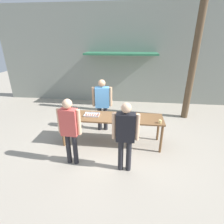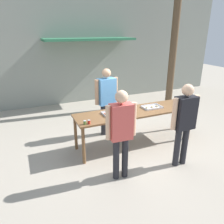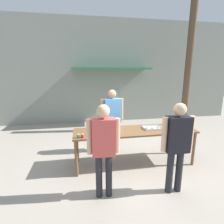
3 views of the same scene
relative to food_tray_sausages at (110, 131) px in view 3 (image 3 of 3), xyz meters
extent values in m
plane|color=#A39989|center=(0.61, -0.03, -0.91)|extent=(24.00, 24.00, 0.00)
cube|color=gray|center=(0.61, 3.97, 1.34)|extent=(12.00, 0.12, 4.50)
cube|color=#2D704C|center=(0.61, 3.42, 1.49)|extent=(3.20, 1.00, 0.08)
cube|color=brown|center=(0.61, -0.03, -0.03)|extent=(2.98, 0.79, 0.04)
cylinder|color=brown|center=(-0.81, -0.36, -0.48)|extent=(0.07, 0.07, 0.85)
cylinder|color=brown|center=(2.03, -0.36, -0.48)|extent=(0.07, 0.07, 0.85)
cylinder|color=brown|center=(-0.81, 0.30, -0.48)|extent=(0.07, 0.07, 0.85)
cylinder|color=brown|center=(2.03, 0.30, -0.48)|extent=(0.07, 0.07, 0.85)
cube|color=silver|center=(0.00, 0.00, -0.01)|extent=(0.45, 0.30, 0.01)
cube|color=silver|center=(0.00, -0.15, 0.01)|extent=(0.45, 0.01, 0.03)
cube|color=silver|center=(0.00, 0.15, 0.01)|extent=(0.45, 0.01, 0.03)
cube|color=silver|center=(-0.22, 0.00, 0.01)|extent=(0.01, 0.30, 0.03)
cube|color=silver|center=(0.22, 0.00, 0.01)|extent=(0.01, 0.30, 0.03)
cylinder|color=#A34C2D|center=(-0.17, 0.00, 0.01)|extent=(0.04, 0.13, 0.03)
cylinder|color=#A34C2D|center=(-0.10, -0.01, 0.01)|extent=(0.03, 0.12, 0.02)
cylinder|color=#A34C2D|center=(-0.04, 0.01, 0.01)|extent=(0.03, 0.12, 0.02)
cylinder|color=#A34C2D|center=(0.03, 0.00, 0.01)|extent=(0.04, 0.14, 0.03)
cylinder|color=#A34C2D|center=(0.10, 0.00, 0.01)|extent=(0.03, 0.12, 0.03)
cylinder|color=#A34C2D|center=(0.17, 0.01, 0.01)|extent=(0.04, 0.15, 0.03)
cube|color=silver|center=(1.08, 0.00, -0.01)|extent=(0.48, 0.32, 0.01)
cube|color=silver|center=(1.08, -0.16, 0.01)|extent=(0.48, 0.01, 0.03)
cube|color=silver|center=(1.08, 0.15, 0.01)|extent=(0.48, 0.01, 0.03)
cube|color=silver|center=(0.85, 0.00, 0.01)|extent=(0.01, 0.32, 0.03)
cube|color=silver|center=(1.32, 0.00, 0.01)|extent=(0.01, 0.32, 0.03)
ellipsoid|color=#D6B77F|center=(0.94, 0.01, 0.02)|extent=(0.08, 0.12, 0.04)
ellipsoid|color=#D6B77F|center=(1.08, -0.01, 0.02)|extent=(0.07, 0.10, 0.04)
ellipsoid|color=#D6B77F|center=(1.23, 0.01, 0.01)|extent=(0.06, 0.11, 0.04)
cylinder|color=#567A38|center=(-0.75, -0.32, 0.03)|extent=(0.06, 0.06, 0.08)
cylinder|color=#B2B2B7|center=(-0.75, -0.32, 0.07)|extent=(0.06, 0.06, 0.01)
cylinder|color=#B22319|center=(-0.66, -0.32, 0.03)|extent=(0.06, 0.06, 0.08)
cylinder|color=#B2B2B7|center=(-0.66, -0.32, 0.07)|extent=(0.06, 0.06, 0.01)
cylinder|color=#DBC67A|center=(1.96, -0.30, 0.03)|extent=(0.08, 0.08, 0.09)
cylinder|color=#232328|center=(0.08, 0.78, -0.47)|extent=(0.14, 0.14, 0.87)
cylinder|color=#232328|center=(0.29, 0.81, -0.47)|extent=(0.14, 0.14, 0.87)
cube|color=#5193D1|center=(0.19, 0.79, 0.30)|extent=(0.49, 0.31, 0.69)
sphere|color=tan|center=(0.19, 0.79, 0.78)|extent=(0.23, 0.23, 0.23)
cylinder|color=tan|center=(-0.09, 0.76, 0.32)|extent=(0.10, 0.10, 0.65)
cylinder|color=tan|center=(0.47, 0.83, 0.32)|extent=(0.10, 0.10, 0.65)
cylinder|color=#232328|center=(-0.21, -1.10, -0.48)|extent=(0.12, 0.12, 0.85)
cylinder|color=#232328|center=(-0.39, -1.09, -0.48)|extent=(0.12, 0.12, 0.85)
cube|color=#C64C47|center=(-0.30, -1.09, 0.27)|extent=(0.42, 0.25, 0.67)
sphere|color=#DBAD89|center=(-0.30, -1.09, 0.74)|extent=(0.23, 0.23, 0.23)
cylinder|color=#DBAD89|center=(-0.05, -1.10, 0.29)|extent=(0.09, 0.09, 0.64)
cylinder|color=#DBAD89|center=(-0.54, -1.08, 0.29)|extent=(0.09, 0.09, 0.64)
cylinder|color=#232328|center=(1.15, -1.19, -0.48)|extent=(0.13, 0.13, 0.85)
cylinder|color=#232328|center=(0.96, -1.19, -0.48)|extent=(0.13, 0.13, 0.85)
cube|color=black|center=(1.05, -1.19, 0.27)|extent=(0.43, 0.24, 0.67)
sphere|color=#DBAD89|center=(1.05, -1.19, 0.74)|extent=(0.23, 0.23, 0.23)
cylinder|color=#DBAD89|center=(1.32, -1.19, 0.29)|extent=(0.10, 0.10, 0.64)
cylinder|color=#DBAD89|center=(0.79, -1.20, 0.29)|extent=(0.10, 0.10, 0.64)
cylinder|color=brown|center=(3.37, 2.26, 1.92)|extent=(0.26, 0.26, 5.65)
camera|label=1|loc=(1.15, -4.68, 2.11)|focal=28.00mm
camera|label=2|loc=(-1.87, -4.31, 1.83)|focal=35.00mm
camera|label=3|loc=(-0.64, -3.94, 1.40)|focal=28.00mm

